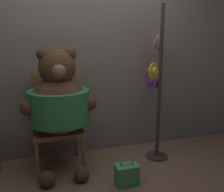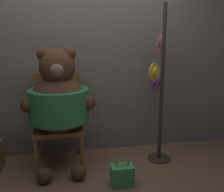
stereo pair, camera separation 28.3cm
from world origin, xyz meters
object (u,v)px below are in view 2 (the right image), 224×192
hat_display_rack (159,83)px  chair (59,117)px  handbag_on_ground (122,175)px  teddy_bear (59,101)px

hat_display_rack → chair: bearing=174.3°
chair → handbag_on_ground: (0.63, -0.65, -0.45)m
chair → hat_display_rack: hat_display_rack is taller
teddy_bear → hat_display_rack: 1.19m
teddy_bear → hat_display_rack: hat_display_rack is taller
teddy_bear → handbag_on_ground: bearing=-37.3°
teddy_bear → handbag_on_ground: (0.61, -0.46, -0.69)m
hat_display_rack → teddy_bear: bearing=-176.7°
hat_display_rack → handbag_on_ground: hat_display_rack is taller
teddy_bear → handbag_on_ground: 1.03m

